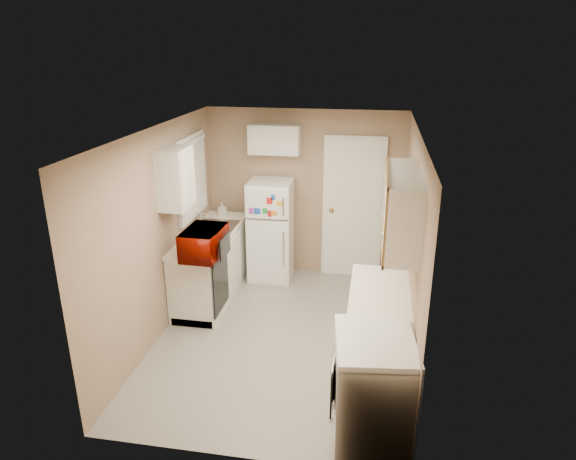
# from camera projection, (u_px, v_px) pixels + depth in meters

# --- Properties ---
(floor) EXTENTS (3.80, 3.80, 0.00)m
(floor) POSITION_uv_depth(u_px,v_px,m) (281.00, 336.00, 6.03)
(floor) COLOR #A8A59B
(floor) RESTS_ON ground
(ceiling) EXTENTS (3.80, 3.80, 0.00)m
(ceiling) POSITION_uv_depth(u_px,v_px,m) (280.00, 131.00, 5.20)
(ceiling) COLOR white
(ceiling) RESTS_ON floor
(wall_left) EXTENTS (3.80, 3.80, 0.00)m
(wall_left) POSITION_uv_depth(u_px,v_px,m) (160.00, 234.00, 5.84)
(wall_left) COLOR #9E8268
(wall_left) RESTS_ON floor
(wall_right) EXTENTS (3.80, 3.80, 0.00)m
(wall_right) POSITION_uv_depth(u_px,v_px,m) (411.00, 250.00, 5.39)
(wall_right) COLOR #9E8268
(wall_right) RESTS_ON floor
(wall_back) EXTENTS (2.80, 2.80, 0.00)m
(wall_back) POSITION_uv_depth(u_px,v_px,m) (305.00, 194.00, 7.37)
(wall_back) COLOR #9E8268
(wall_back) RESTS_ON floor
(wall_front) EXTENTS (2.80, 2.80, 0.00)m
(wall_front) POSITION_uv_depth(u_px,v_px,m) (234.00, 332.00, 3.86)
(wall_front) COLOR #9E8268
(wall_front) RESTS_ON floor
(left_counter) EXTENTS (0.60, 1.80, 0.90)m
(left_counter) POSITION_uv_depth(u_px,v_px,m) (212.00, 264.00, 6.88)
(left_counter) COLOR silver
(left_counter) RESTS_ON floor
(dishwasher) EXTENTS (0.03, 0.58, 0.72)m
(dishwasher) POSITION_uv_depth(u_px,v_px,m) (220.00, 282.00, 6.27)
(dishwasher) COLOR black
(dishwasher) RESTS_ON floor
(sink) EXTENTS (0.54, 0.74, 0.16)m
(sink) POSITION_uv_depth(u_px,v_px,m) (214.00, 231.00, 6.88)
(sink) COLOR gray
(sink) RESTS_ON left_counter
(microwave) EXTENTS (0.62, 0.36, 0.41)m
(microwave) POSITION_uv_depth(u_px,v_px,m) (204.00, 245.00, 5.93)
(microwave) COLOR #830B00
(microwave) RESTS_ON left_counter
(soap_bottle) EXTENTS (0.11, 0.11, 0.19)m
(soap_bottle) POSITION_uv_depth(u_px,v_px,m) (222.00, 209.00, 7.35)
(soap_bottle) COLOR silver
(soap_bottle) RESTS_ON left_counter
(window_blinds) EXTENTS (0.10, 0.98, 1.08)m
(window_blinds) POSITION_uv_depth(u_px,v_px,m) (192.00, 177.00, 6.67)
(window_blinds) COLOR silver
(window_blinds) RESTS_ON wall_left
(upper_cabinet_left) EXTENTS (0.30, 0.45, 0.70)m
(upper_cabinet_left) POSITION_uv_depth(u_px,v_px,m) (175.00, 178.00, 5.81)
(upper_cabinet_left) COLOR silver
(upper_cabinet_left) RESTS_ON wall_left
(refrigerator) EXTENTS (0.61, 0.59, 1.45)m
(refrigerator) POSITION_uv_depth(u_px,v_px,m) (271.00, 231.00, 7.29)
(refrigerator) COLOR white
(refrigerator) RESTS_ON floor
(cabinet_over_fridge) EXTENTS (0.70, 0.30, 0.40)m
(cabinet_over_fridge) POSITION_uv_depth(u_px,v_px,m) (275.00, 139.00, 7.02)
(cabinet_over_fridge) COLOR silver
(cabinet_over_fridge) RESTS_ON wall_back
(interior_door) EXTENTS (0.86, 0.06, 2.08)m
(interior_door) POSITION_uv_depth(u_px,v_px,m) (353.00, 209.00, 7.29)
(interior_door) COLOR white
(interior_door) RESTS_ON floor
(right_counter) EXTENTS (0.60, 2.00, 0.90)m
(right_counter) POSITION_uv_depth(u_px,v_px,m) (377.00, 350.00, 4.96)
(right_counter) COLOR silver
(right_counter) RESTS_ON floor
(stove) EXTENTS (0.74, 0.87, 0.97)m
(stove) POSITION_uv_depth(u_px,v_px,m) (372.00, 387.00, 4.37)
(stove) COLOR white
(stove) RESTS_ON floor
(upper_cabinet_right) EXTENTS (0.30, 1.20, 0.70)m
(upper_cabinet_right) POSITION_uv_depth(u_px,v_px,m) (402.00, 209.00, 4.75)
(upper_cabinet_right) COLOR silver
(upper_cabinet_right) RESTS_ON wall_right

